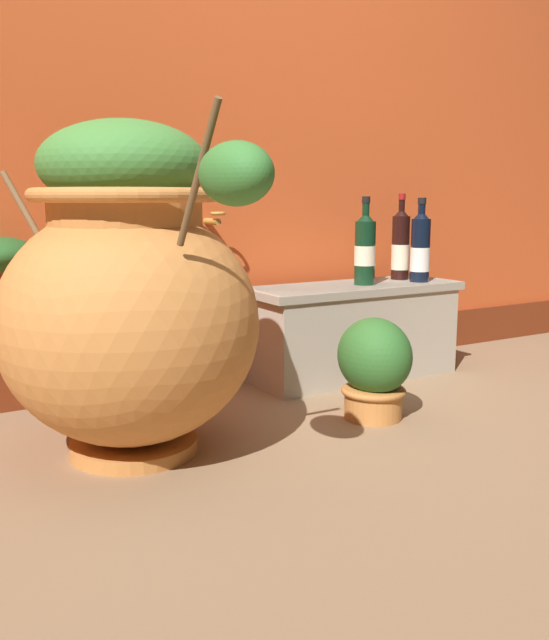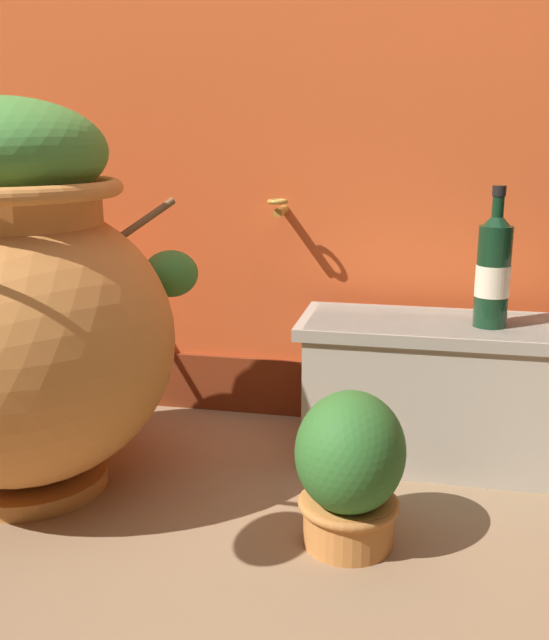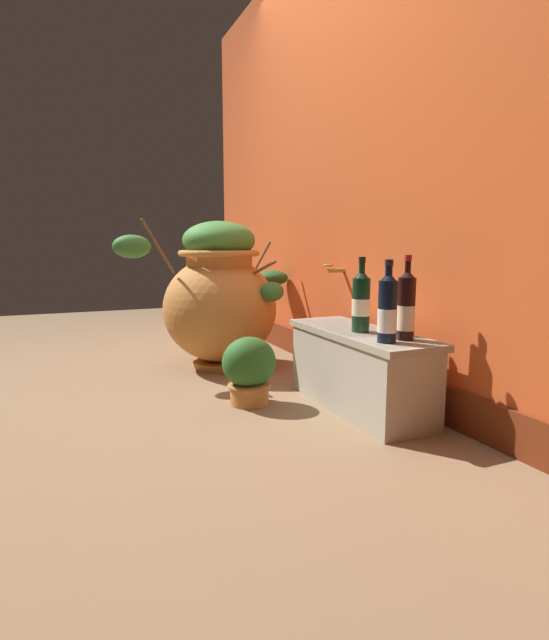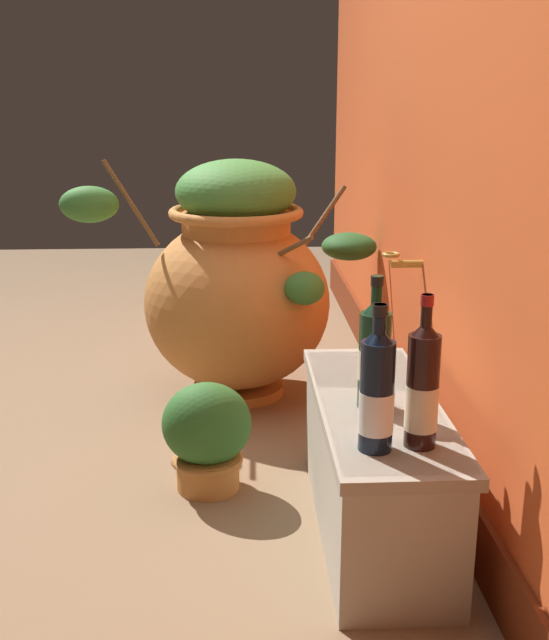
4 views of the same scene
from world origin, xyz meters
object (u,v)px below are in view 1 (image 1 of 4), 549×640
object	(u,v)px
terracotta_urn	(128,299)
wine_bottle_left	(400,245)
potted_shrub	(374,366)
wine_bottle_middle	(420,247)
wine_bottle_right	(365,248)

from	to	relation	value
terracotta_urn	wine_bottle_left	xyz separation A→B (m)	(1.28, 0.40, 0.07)
wine_bottle_left	terracotta_urn	bearing A→B (deg)	-162.77
terracotta_urn	potted_shrub	distance (m)	0.81
wine_bottle_left	potted_shrub	xyz separation A→B (m)	(-0.52, -0.49, -0.33)
terracotta_urn	wine_bottle_middle	distance (m)	1.33
terracotta_urn	wine_bottle_middle	size ratio (longest dim) A/B	3.61
terracotta_urn	wine_bottle_right	world-z (taller)	terracotta_urn
wine_bottle_right	potted_shrub	xyz separation A→B (m)	(-0.28, -0.43, -0.34)
wine_bottle_left	potted_shrub	size ratio (longest dim) A/B	1.06
wine_bottle_middle	wine_bottle_right	bearing A→B (deg)	171.37
potted_shrub	wine_bottle_middle	bearing A→B (deg)	36.35
wine_bottle_left	wine_bottle_right	xyz separation A→B (m)	(-0.23, -0.07, 0.00)
wine_bottle_left	wine_bottle_right	size ratio (longest dim) A/B	1.03
wine_bottle_left	wine_bottle_right	world-z (taller)	wine_bottle_left
wine_bottle_middle	wine_bottle_right	size ratio (longest dim) A/B	0.99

